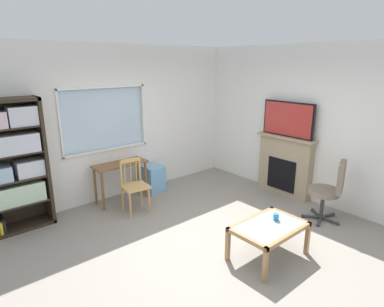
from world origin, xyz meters
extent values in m
cube|color=gray|center=(0.00, 0.00, -0.01)|extent=(5.80, 5.84, 0.02)
cube|color=white|center=(0.00, 2.42, 0.46)|extent=(4.80, 0.12, 0.91)
cube|color=white|center=(0.00, 2.42, 2.41)|extent=(4.80, 0.12, 0.72)
cube|color=white|center=(-1.76, 2.42, 1.48)|extent=(1.28, 0.12, 1.14)
cube|color=white|center=(1.43, 2.42, 1.48)|extent=(1.94, 0.12, 1.14)
cube|color=silver|center=(-0.33, 2.43, 1.48)|extent=(1.58, 0.02, 1.14)
cube|color=white|center=(-0.33, 2.36, 0.93)|extent=(1.64, 0.06, 0.03)
cube|color=white|center=(-0.33, 2.36, 2.04)|extent=(1.64, 0.06, 0.03)
cube|color=white|center=(-1.12, 2.36, 1.48)|extent=(0.03, 0.06, 1.14)
cube|color=white|center=(0.46, 2.36, 1.48)|extent=(0.03, 0.06, 1.14)
cube|color=white|center=(2.46, 0.00, 1.38)|extent=(0.12, 5.04, 2.77)
cube|color=#2D2319|center=(-1.47, 2.17, 0.99)|extent=(0.05, 0.38, 1.97)
cube|color=#2D2319|center=(-1.90, 2.17, 1.95)|extent=(0.90, 0.38, 0.05)
cube|color=#2D2319|center=(-1.90, 2.17, 0.03)|extent=(0.90, 0.38, 0.05)
cube|color=#2D2319|center=(-1.90, 2.35, 0.99)|extent=(0.90, 0.02, 1.97)
cube|color=#2D2319|center=(-1.90, 2.17, 0.41)|extent=(0.85, 0.36, 0.02)
cube|color=#2D2319|center=(-1.90, 2.17, 0.79)|extent=(0.85, 0.36, 0.02)
cube|color=#2D2319|center=(-1.90, 2.17, 1.18)|extent=(0.85, 0.36, 0.02)
cube|color=#2D2319|center=(-1.90, 2.17, 1.56)|extent=(0.85, 0.36, 0.02)
cube|color=#B7D6B2|center=(-1.88, 2.16, 0.57)|extent=(0.69, 0.31, 0.29)
cube|color=silver|center=(-1.69, 2.16, 0.93)|extent=(0.37, 0.28, 0.24)
cube|color=silver|center=(-1.90, 2.16, 1.33)|extent=(0.75, 0.33, 0.27)
cube|color=silver|center=(-1.69, 2.16, 1.71)|extent=(0.38, 0.30, 0.28)
cube|color=yellow|center=(-2.20, 2.15, 0.14)|extent=(0.04, 0.28, 0.19)
cube|color=black|center=(-2.16, 2.15, 0.16)|extent=(0.03, 0.28, 0.22)
cube|color=brown|center=(-0.24, 2.07, 0.71)|extent=(0.96, 0.40, 0.03)
cylinder|color=brown|center=(-0.67, 1.92, 0.35)|extent=(0.04, 0.04, 0.69)
cylinder|color=brown|center=(0.19, 1.92, 0.35)|extent=(0.04, 0.04, 0.69)
cylinder|color=brown|center=(-0.67, 2.22, 0.35)|extent=(0.04, 0.04, 0.69)
cylinder|color=brown|center=(0.19, 2.22, 0.35)|extent=(0.04, 0.04, 0.69)
cube|color=tan|center=(-0.28, 1.52, 0.45)|extent=(0.46, 0.45, 0.04)
cylinder|color=tan|center=(-0.46, 1.38, 0.22)|extent=(0.04, 0.04, 0.43)
cylinder|color=tan|center=(-0.12, 1.34, 0.22)|extent=(0.04, 0.04, 0.43)
cylinder|color=tan|center=(-0.43, 1.70, 0.22)|extent=(0.04, 0.04, 0.43)
cylinder|color=tan|center=(-0.09, 1.66, 0.22)|extent=(0.04, 0.04, 0.43)
cylinder|color=tan|center=(-0.43, 1.70, 0.68)|extent=(0.04, 0.04, 0.45)
cylinder|color=tan|center=(-0.09, 1.66, 0.68)|extent=(0.04, 0.04, 0.45)
cube|color=tan|center=(-0.26, 1.68, 0.87)|extent=(0.36, 0.08, 0.06)
cylinder|color=tan|center=(-0.36, 1.69, 0.65)|extent=(0.02, 0.02, 0.35)
cylinder|color=tan|center=(-0.26, 1.68, 0.65)|extent=(0.02, 0.02, 0.35)
cylinder|color=tan|center=(-0.15, 1.67, 0.65)|extent=(0.02, 0.02, 0.35)
cube|color=#72ADDB|center=(0.48, 2.12, 0.25)|extent=(0.35, 0.40, 0.50)
cube|color=tan|center=(2.31, 0.36, 0.55)|extent=(0.18, 1.07, 1.09)
cube|color=black|center=(2.22, 0.36, 0.40)|extent=(0.03, 0.59, 0.60)
cube|color=tan|center=(2.29, 0.36, 1.11)|extent=(0.26, 1.17, 0.04)
cube|color=black|center=(2.29, 0.36, 1.45)|extent=(0.05, 1.02, 0.64)
cube|color=#B2332D|center=(2.26, 0.36, 1.45)|extent=(0.01, 0.97, 0.59)
cylinder|color=#7A6B5B|center=(1.85, -0.67, 0.48)|extent=(0.48, 0.48, 0.09)
cube|color=#7A6B5B|center=(1.93, -0.88, 0.76)|extent=(0.40, 0.21, 0.48)
cylinder|color=#38383D|center=(1.85, -0.67, 0.24)|extent=(0.06, 0.06, 0.42)
cube|color=#38383D|center=(1.72, -0.72, 0.03)|extent=(0.28, 0.13, 0.03)
cylinder|color=#38383D|center=(1.59, -0.77, 0.03)|extent=(0.05, 0.05, 0.05)
cube|color=#38383D|center=(1.85, -0.81, 0.03)|extent=(0.04, 0.28, 0.03)
cylinder|color=#38383D|center=(1.86, -0.95, 0.03)|extent=(0.05, 0.05, 0.05)
cube|color=#38383D|center=(1.98, -0.71, 0.03)|extent=(0.28, 0.11, 0.03)
cylinder|color=#38383D|center=(2.12, -0.75, 0.03)|extent=(0.05, 0.05, 0.05)
cube|color=#38383D|center=(1.93, -0.55, 0.03)|extent=(0.19, 0.25, 0.03)
cylinder|color=#38383D|center=(2.01, -0.44, 0.03)|extent=(0.05, 0.05, 0.05)
cube|color=#38383D|center=(1.76, -0.56, 0.03)|extent=(0.20, 0.24, 0.03)
cylinder|color=#38383D|center=(1.68, -0.45, 0.03)|extent=(0.05, 0.05, 0.05)
cube|color=#8C9E99|center=(0.34, -0.74, 0.44)|extent=(0.85, 0.53, 0.02)
cube|color=#A37547|center=(0.34, -1.04, 0.43)|extent=(0.95, 0.05, 0.05)
cube|color=#A37547|center=(0.34, -0.45, 0.43)|extent=(0.95, 0.05, 0.05)
cube|color=#A37547|center=(-0.11, -0.74, 0.43)|extent=(0.05, 0.63, 0.05)
cube|color=#A37547|center=(0.79, -0.74, 0.43)|extent=(0.05, 0.63, 0.05)
cube|color=#A37547|center=(-0.11, -1.04, 0.20)|extent=(0.05, 0.05, 0.40)
cube|color=#A37547|center=(0.79, -1.04, 0.20)|extent=(0.05, 0.05, 0.40)
cube|color=#A37547|center=(-0.11, -0.45, 0.20)|extent=(0.05, 0.05, 0.40)
cube|color=#A37547|center=(0.79, -0.45, 0.20)|extent=(0.05, 0.05, 0.40)
cylinder|color=#337FD6|center=(0.52, -0.71, 0.50)|extent=(0.07, 0.07, 0.09)
camera|label=1|loc=(-2.81, -2.91, 2.46)|focal=30.10mm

